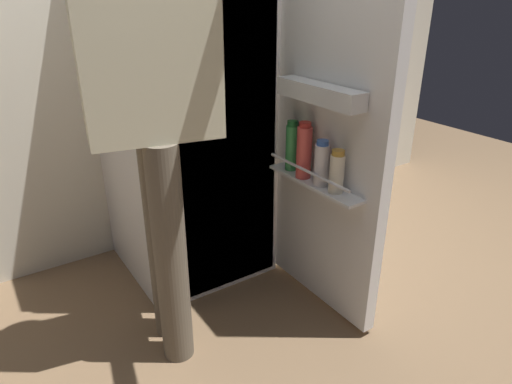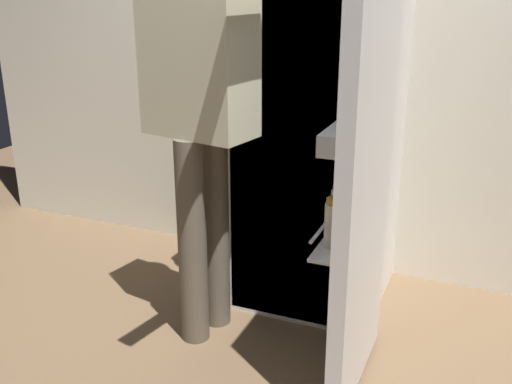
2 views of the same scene
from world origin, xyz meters
The scene contains 4 objects.
ground_plane centered at (0.00, 0.00, 0.00)m, with size 6.86×6.86×0.00m, color brown.
kitchen_wall centered at (0.00, 0.96, 1.32)m, with size 4.40×0.10×2.65m, color silver.
refrigerator centered at (0.03, 0.52, 0.82)m, with size 0.71×1.29×1.64m.
person centered at (-0.33, 0.05, 1.08)m, with size 0.58×0.82×1.78m.
Camera 2 is at (0.75, -1.99, 1.47)m, focal length 42.06 mm.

